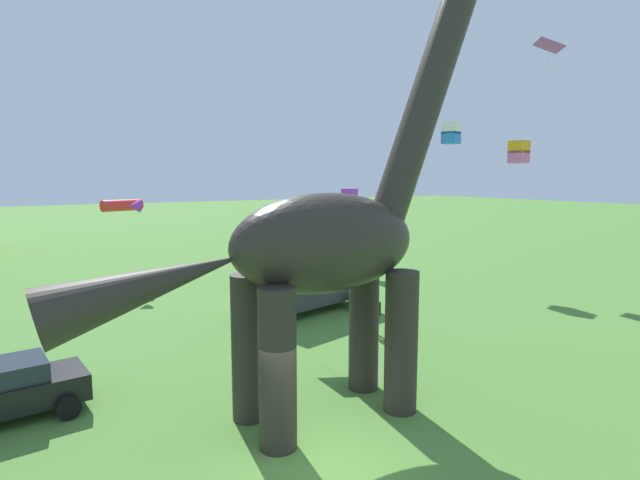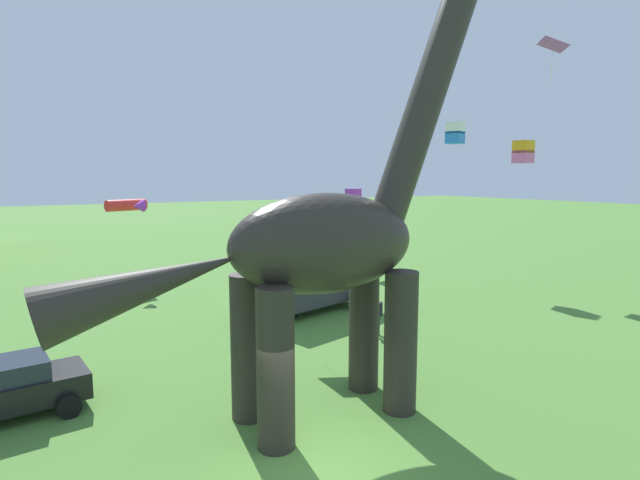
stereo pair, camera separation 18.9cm
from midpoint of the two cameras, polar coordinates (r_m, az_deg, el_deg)
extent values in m
plane|color=#4C7F33|center=(12.28, -0.52, -24.35)|extent=(240.00, 240.00, 0.00)
cylinder|color=#2D2823|center=(15.38, 4.65, -9.71)|extent=(0.91, 0.91, 3.91)
cylinder|color=#2D2823|center=(14.08, 8.83, -11.38)|extent=(0.91, 0.91, 3.91)
cylinder|color=#2D2823|center=(13.65, -8.54, -12.00)|extent=(0.91, 0.91, 3.91)
cylinder|color=#2D2823|center=(12.16, -5.31, -14.39)|extent=(0.91, 0.91, 3.91)
ellipsoid|color=#2D2823|center=(13.08, 0.30, -0.37)|extent=(5.35, 2.31, 2.64)
cylinder|color=#2D2823|center=(15.27, 12.00, 16.46)|extent=(3.85, 0.99, 7.62)
cone|color=#2D2823|center=(11.54, -19.19, -4.83)|extent=(4.70, 1.32, 2.23)
cylinder|color=black|center=(17.26, -27.48, -14.39)|extent=(0.64, 0.29, 0.62)
cylinder|color=black|center=(15.61, -27.04, -16.68)|extent=(0.64, 0.29, 0.62)
cube|color=#38383D|center=(24.22, -1.53, -5.86)|extent=(5.95, 3.43, 1.10)
cube|color=red|center=(24.95, 2.16, -3.02)|extent=(2.22, 2.32, 1.00)
cube|color=silver|center=(23.58, -3.20, -2.76)|extent=(3.97, 2.85, 1.70)
cylinder|color=black|center=(26.23, 1.19, -6.08)|extent=(0.84, 0.45, 0.80)
cylinder|color=black|center=(24.53, 3.83, -7.03)|extent=(0.84, 0.45, 0.80)
cylinder|color=black|center=(24.52, -6.19, -7.06)|extent=(0.84, 0.45, 0.80)
cylinder|color=black|center=(22.69, -3.94, -8.21)|extent=(0.84, 0.45, 0.80)
cylinder|color=black|center=(20.79, 5.75, -9.69)|extent=(0.13, 0.13, 0.79)
cylinder|color=black|center=(20.90, 6.18, -9.61)|extent=(0.13, 0.13, 0.79)
cube|color=black|center=(20.66, 5.99, -7.87)|extent=(0.43, 0.26, 0.56)
sphere|color=tan|center=(20.56, 6.01, -6.79)|extent=(0.25, 0.25, 0.25)
cylinder|color=black|center=(20.51, 5.44, -7.89)|extent=(0.10, 0.10, 0.53)
cylinder|color=black|center=(20.80, 6.54, -7.69)|extent=(0.10, 0.10, 0.53)
cube|color=orange|center=(31.70, 21.57, 9.82)|extent=(1.01, 1.01, 0.73)
cube|color=pink|center=(31.67, 21.52, 8.79)|extent=(1.01, 1.01, 0.73)
cube|color=white|center=(33.32, 14.56, 12.21)|extent=(1.21, 1.21, 0.76)
cube|color=#287AE5|center=(33.27, 14.53, 11.20)|extent=(1.21, 1.21, 0.76)
cube|color=purple|center=(27.81, 24.42, 19.52)|extent=(1.91, 1.97, 0.48)
cylinder|color=yellow|center=(27.59, 24.30, 17.40)|extent=(0.01, 0.01, 1.61)
cube|color=purple|center=(34.33, 3.22, 5.31)|extent=(1.12, 1.12, 0.67)
cube|color=purple|center=(34.35, 3.21, 4.43)|extent=(1.12, 1.12, 0.67)
cylinder|color=red|center=(31.76, -21.78, 3.69)|extent=(2.49, 1.46, 0.67)
cone|color=purple|center=(30.62, -20.56, 3.63)|extent=(0.81, 0.87, 0.71)
cube|color=green|center=(19.28, -3.23, 1.79)|extent=(1.21, 1.68, 0.49)
cylinder|color=red|center=(19.41, -3.21, -1.37)|extent=(0.01, 0.01, 1.65)
camera|label=1|loc=(0.09, -90.37, -0.05)|focal=28.11mm
camera|label=2|loc=(0.09, 89.63, 0.05)|focal=28.11mm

